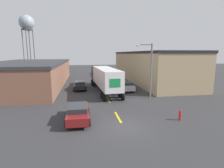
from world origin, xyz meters
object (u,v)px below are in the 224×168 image
at_px(parked_car_left_far, 80,85).
at_px(fire_hydrant, 180,115).
at_px(parked_car_right_mid, 126,86).
at_px(parked_car_right_far, 119,81).
at_px(street_lamp, 149,67).
at_px(semi_truck, 104,77).
at_px(water_tower, 27,23).
at_px(parked_car_left_near, 78,112).

bearing_deg(parked_car_left_far, fire_hydrant, -59.69).
xyz_separation_m(parked_car_right_mid, parked_car_left_far, (-7.26, 2.03, 0.00)).
xyz_separation_m(parked_car_right_far, street_lamp, (1.67, -10.46, 3.39)).
distance_m(parked_car_left_far, parked_car_right_far, 7.85).
xyz_separation_m(semi_truck, fire_hydrant, (5.14, -13.59, -1.79)).
height_order(semi_truck, fire_hydrant, semi_truck).
distance_m(semi_truck, fire_hydrant, 14.64).
bearing_deg(semi_truck, water_tower, 114.12).
relative_size(parked_car_left_far, parked_car_right_far, 1.00).
xyz_separation_m(water_tower, fire_hydrant, (28.02, -56.59, -16.16)).
height_order(parked_car_right_far, street_lamp, street_lamp).
bearing_deg(parked_car_right_far, fire_hydrant, -84.84).
xyz_separation_m(parked_car_right_mid, parked_car_right_far, (0.00, 5.02, 0.00)).
distance_m(parked_car_right_mid, parked_car_left_far, 7.54).
relative_size(semi_truck, parked_car_right_mid, 3.02).
xyz_separation_m(parked_car_left_near, parked_car_left_far, (0.00, 13.81, 0.00)).
relative_size(parked_car_left_far, water_tower, 0.24).
bearing_deg(parked_car_left_near, parked_car_right_far, 66.62).
height_order(street_lamp, fire_hydrant, street_lamp).
bearing_deg(semi_truck, parked_car_right_mid, -10.16).
height_order(parked_car_left_far, water_tower, water_tower).
relative_size(parked_car_left_near, parked_car_right_far, 1.00).
bearing_deg(parked_car_right_mid, parked_car_left_near, -121.65).
distance_m(parked_car_right_mid, fire_hydrant, 13.31).
bearing_deg(parked_car_right_mid, street_lamp, -72.95).
bearing_deg(water_tower, fire_hydrant, -63.66).
bearing_deg(parked_car_left_near, semi_truck, 72.80).
xyz_separation_m(semi_truck, parked_car_right_far, (3.50, 4.64, -1.50)).
distance_m(parked_car_right_far, fire_hydrant, 18.30).
xyz_separation_m(semi_truck, street_lamp, (5.16, -5.82, 1.89)).
bearing_deg(parked_car_right_mid, semi_truck, 173.74).
bearing_deg(street_lamp, fire_hydrant, -90.16).
bearing_deg(water_tower, parked_car_right_mid, -58.70).
distance_m(semi_truck, parked_car_left_near, 12.82).
bearing_deg(parked_car_left_far, parked_car_right_mid, -15.59).
distance_m(parked_car_right_mid, street_lamp, 6.62).
xyz_separation_m(parked_car_right_mid, fire_hydrant, (1.65, -13.21, -0.29)).
relative_size(semi_truck, street_lamp, 2.01).
distance_m(parked_car_left_near, parked_car_left_far, 13.81).
height_order(parked_car_left_near, water_tower, water_tower).
distance_m(street_lamp, fire_hydrant, 8.60).
bearing_deg(water_tower, parked_car_left_far, -65.19).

